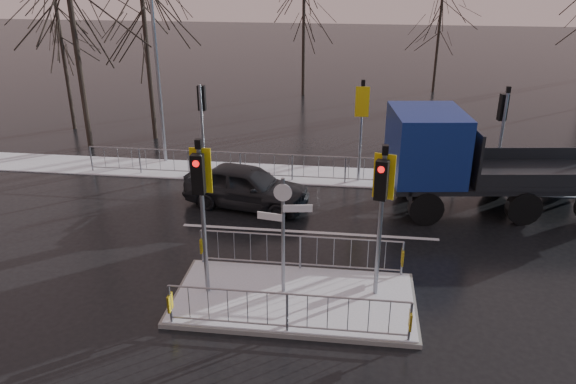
# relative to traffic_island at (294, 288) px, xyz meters

# --- Properties ---
(ground) EXTENTS (120.00, 120.00, 0.00)m
(ground) POSITION_rel_traffic_island_xyz_m (0.01, -0.01, -0.39)
(ground) COLOR black
(ground) RESTS_ON ground
(snow_verge) EXTENTS (30.00, 2.00, 0.04)m
(snow_verge) POSITION_rel_traffic_island_xyz_m (0.01, 8.59, -0.37)
(snow_verge) COLOR white
(snow_verge) RESTS_ON ground
(lane_markings) EXTENTS (8.00, 11.38, 0.01)m
(lane_markings) POSITION_rel_traffic_island_xyz_m (0.01, -0.34, -0.39)
(lane_markings) COLOR silver
(lane_markings) RESTS_ON ground
(traffic_island) EXTENTS (6.00, 3.04, 4.15)m
(traffic_island) POSITION_rel_traffic_island_xyz_m (0.00, 0.00, 0.00)
(traffic_island) COLOR slate
(traffic_island) RESTS_ON ground
(far_kerb_fixtures) EXTENTS (18.00, 0.65, 3.83)m
(far_kerb_fixtures) POSITION_rel_traffic_island_xyz_m (0.31, 8.08, 0.63)
(far_kerb_fixtures) COLOR gray
(far_kerb_fixtures) RESTS_ON ground
(car_far_lane) EXTENTS (4.54, 2.55, 1.46)m
(car_far_lane) POSITION_rel_traffic_island_xyz_m (-2.26, 5.51, 0.34)
(car_far_lane) COLOR black
(car_far_lane) RESTS_ON ground
(flatbed_truck) EXTENTS (7.62, 3.60, 3.40)m
(flatbed_truck) POSITION_rel_traffic_island_xyz_m (4.66, 6.15, 1.42)
(flatbed_truck) COLOR black
(flatbed_truck) RESTS_ON ground
(tree_near_a) EXTENTS (4.75, 4.75, 8.97)m
(tree_near_a) POSITION_rel_traffic_island_xyz_m (-10.49, 10.99, 5.72)
(tree_near_a) COLOR black
(tree_near_a) RESTS_ON ground
(tree_near_b) EXTENTS (4.00, 4.00, 7.55)m
(tree_near_b) POSITION_rel_traffic_island_xyz_m (-7.99, 12.49, 4.76)
(tree_near_b) COLOR black
(tree_near_b) RESTS_ON ground
(tree_near_c) EXTENTS (3.50, 3.50, 6.61)m
(tree_near_c) POSITION_rel_traffic_island_xyz_m (-12.49, 13.49, 4.11)
(tree_near_c) COLOR black
(tree_near_c) RESTS_ON ground
(tree_far_a) EXTENTS (3.75, 3.75, 7.08)m
(tree_far_a) POSITION_rel_traffic_island_xyz_m (-1.99, 21.99, 4.43)
(tree_far_a) COLOR black
(tree_far_a) RESTS_ON ground
(tree_far_b) EXTENTS (3.25, 3.25, 6.14)m
(tree_far_b) POSITION_rel_traffic_island_xyz_m (6.01, 23.99, 3.79)
(tree_far_b) COLOR black
(tree_far_b) RESTS_ON ground
(street_lamp_left) EXTENTS (1.25, 0.18, 8.20)m
(street_lamp_left) POSITION_rel_traffic_island_xyz_m (-6.42, 9.49, 4.10)
(street_lamp_left) COLOR gray
(street_lamp_left) RESTS_ON ground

